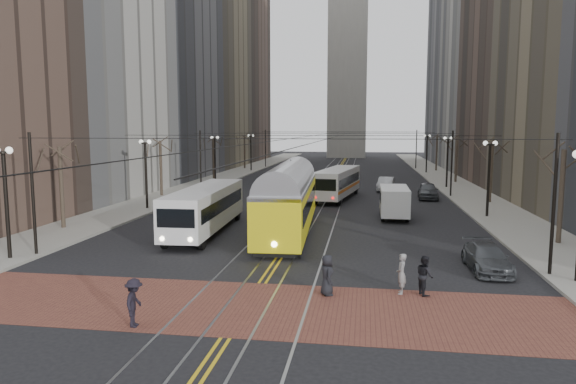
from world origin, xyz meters
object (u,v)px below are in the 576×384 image
(rear_bus, at_px, (337,184))
(pedestrian_d, at_px, (134,303))
(sedan_parked, at_px, (487,258))
(pedestrian_b, at_px, (401,274))
(streetcar, at_px, (289,206))
(transit_bus, at_px, (206,210))
(clock_tower, at_px, (349,3))
(sedan_silver, at_px, (386,184))
(pedestrian_c, at_px, (425,275))
(sedan_grey, at_px, (428,191))
(pedestrian_a, at_px, (327,275))
(cargo_van, at_px, (394,203))

(rear_bus, distance_m, pedestrian_d, 34.00)
(sedan_parked, height_order, pedestrian_b, pedestrian_b)
(streetcar, bearing_deg, transit_bus, -173.52)
(clock_tower, relative_size, sedan_silver, 14.50)
(sedan_silver, bearing_deg, pedestrian_c, -81.42)
(rear_bus, height_order, sedan_parked, rear_bus)
(sedan_silver, bearing_deg, rear_bus, -116.07)
(clock_tower, relative_size, pedestrian_c, 40.45)
(rear_bus, bearing_deg, pedestrian_b, -72.92)
(clock_tower, relative_size, pedestrian_b, 39.37)
(clock_tower, bearing_deg, streetcar, -90.31)
(pedestrian_b, bearing_deg, rear_bus, -167.87)
(streetcar, bearing_deg, rear_bus, 79.35)
(sedan_grey, xyz_separation_m, pedestrian_d, (-13.85, -34.91, 0.07))
(rear_bus, height_order, pedestrian_d, rear_bus)
(sedan_grey, xyz_separation_m, pedestrian_b, (-4.53, -29.91, 0.06))
(transit_bus, xyz_separation_m, sedan_grey, (16.36, 18.95, -0.70))
(pedestrian_a, height_order, pedestrian_c, pedestrian_a)
(transit_bus, height_order, sedan_parked, transit_bus)
(cargo_van, height_order, pedestrian_d, cargo_van)
(cargo_van, xyz_separation_m, sedan_silver, (0.07, 17.48, -0.43))
(rear_bus, height_order, pedestrian_c, rear_bus)
(rear_bus, xyz_separation_m, pedestrian_a, (1.14, -29.24, -0.61))
(pedestrian_b, bearing_deg, streetcar, -147.52)
(cargo_van, height_order, sedan_silver, cargo_van)
(pedestrian_a, bearing_deg, sedan_parked, -76.25)
(sedan_silver, height_order, pedestrian_b, pedestrian_b)
(cargo_van, relative_size, pedestrian_c, 3.28)
(pedestrian_c, bearing_deg, pedestrian_d, 98.30)
(pedestrian_c, bearing_deg, pedestrian_a, 81.42)
(sedan_parked, relative_size, pedestrian_d, 2.57)
(cargo_van, height_order, pedestrian_a, cargo_van)
(transit_bus, distance_m, pedestrian_a, 14.57)
(rear_bus, height_order, sedan_grey, rear_bus)
(rear_bus, bearing_deg, cargo_van, -55.94)
(transit_bus, bearing_deg, streetcar, 7.31)
(pedestrian_a, bearing_deg, clock_tower, -17.92)
(sedan_grey, bearing_deg, pedestrian_b, -95.15)
(sedan_parked, bearing_deg, pedestrian_a, -148.15)
(rear_bus, bearing_deg, transit_bus, -104.67)
(sedan_silver, bearing_deg, clock_tower, 103.97)
(streetcar, relative_size, cargo_van, 2.80)
(pedestrian_d, bearing_deg, streetcar, -17.08)
(sedan_parked, height_order, pedestrian_a, pedestrian_a)
(pedestrian_a, xyz_separation_m, pedestrian_b, (3.02, 0.64, 0.00))
(transit_bus, xyz_separation_m, rear_bus, (7.66, 17.64, -0.02))
(clock_tower, bearing_deg, rear_bus, -88.62)
(pedestrian_a, relative_size, pedestrian_c, 1.03)
(rear_bus, xyz_separation_m, cargo_van, (4.85, -10.28, -0.28))
(transit_bus, distance_m, sedan_grey, 25.04)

